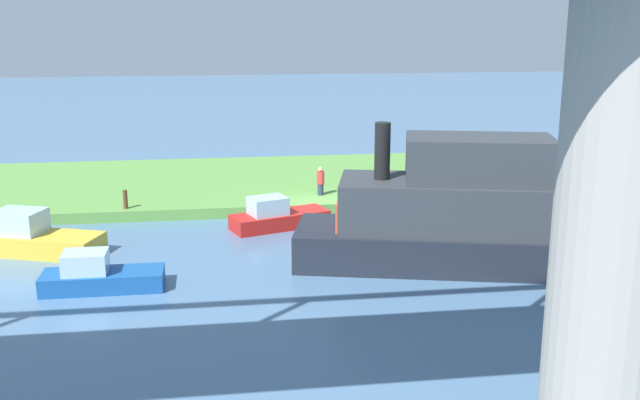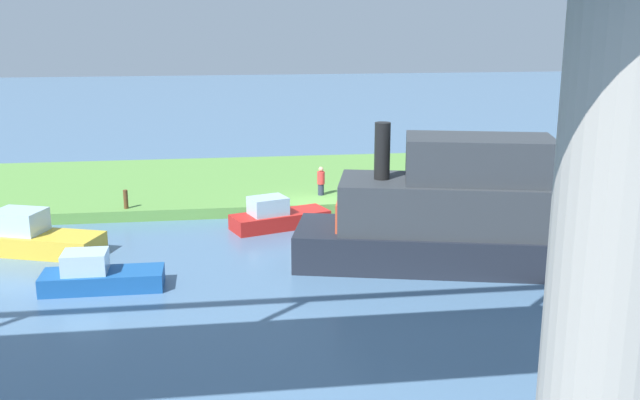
{
  "view_description": "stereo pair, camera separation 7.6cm",
  "coord_description": "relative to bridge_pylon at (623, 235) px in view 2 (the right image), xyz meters",
  "views": [
    {
      "loc": [
        4.56,
        32.35,
        9.0
      ],
      "look_at": [
        0.69,
        5.0,
        2.0
      ],
      "focal_mm": 41.52,
      "sensor_mm": 36.0,
      "label": 1
    },
    {
      "loc": [
        4.48,
        32.36,
        9.0
      ],
      "look_at": [
        0.69,
        5.0,
        2.0
      ],
      "focal_mm": 41.52,
      "sensor_mm": 36.0,
      "label": 2
    }
  ],
  "objects": [
    {
      "name": "skiff_small",
      "position": [
        -0.52,
        -12.3,
        -2.94
      ],
      "size": [
        10.77,
        5.78,
        5.24
      ],
      "color": "#1E232D",
      "rests_on": "ground"
    },
    {
      "name": "mooring_post",
      "position": [
        11.81,
        -20.29,
        -3.96
      ],
      "size": [
        0.2,
        0.2,
        0.85
      ],
      "primitive_type": "cylinder",
      "color": "brown",
      "rests_on": "grassy_bank"
    },
    {
      "name": "person_on_bank",
      "position": [
        2.82,
        -21.58,
        -3.68
      ],
      "size": [
        0.42,
        0.42,
        1.39
      ],
      "color": "#2D334C",
      "rests_on": "grassy_bank"
    },
    {
      "name": "riverboat_paddlewheel",
      "position": [
        11.74,
        -11.52,
        -4.41
      ],
      "size": [
        3.99,
        1.42,
        1.33
      ],
      "color": "#195199",
      "rests_on": "ground"
    },
    {
      "name": "bridge_pylon",
      "position": [
        0.0,
        0.0,
        0.0
      ],
      "size": [
        2.71,
        2.71,
        9.76
      ],
      "primitive_type": "cylinder",
      "color": "#9E998E",
      "rests_on": "ground"
    },
    {
      "name": "grassy_bank",
      "position": [
        3.12,
        -25.75,
        -4.63
      ],
      "size": [
        80.0,
        12.0,
        0.5
      ],
      "primitive_type": "cube",
      "color": "#5B9342",
      "rests_on": "ground"
    },
    {
      "name": "ground_plane",
      "position": [
        3.12,
        -19.75,
        -4.88
      ],
      "size": [
        160.0,
        160.0,
        0.0
      ],
      "primitive_type": "plane",
      "color": "#4C7093"
    },
    {
      "name": "pontoon_yellow",
      "position": [
        14.84,
        -15.9,
        -4.29
      ],
      "size": [
        5.31,
        3.38,
        1.67
      ],
      "color": "gold",
      "rests_on": "ground"
    },
    {
      "name": "motorboat_red",
      "position": [
        5.22,
        -18.0,
        -4.38
      ],
      "size": [
        4.46,
        2.8,
        1.4
      ],
      "color": "red",
      "rests_on": "ground"
    }
  ]
}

